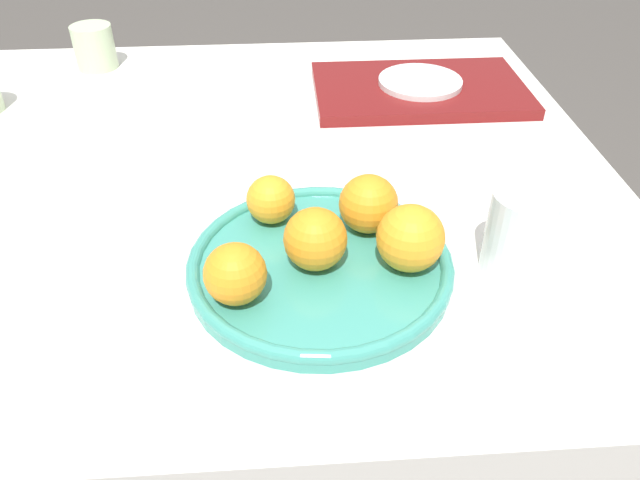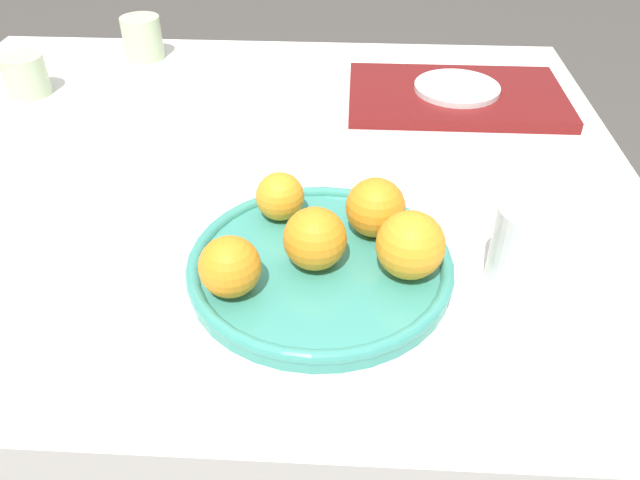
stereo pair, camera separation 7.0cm
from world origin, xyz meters
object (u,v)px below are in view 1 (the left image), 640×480
Objects in this scene: orange_0 at (315,239)px; water_glass at (520,232)px; fruit_platter at (320,265)px; orange_4 at (235,274)px; serving_tray at (419,90)px; orange_3 at (410,238)px; cup_1 at (94,47)px; orange_1 at (368,204)px; side_plate at (420,82)px; orange_2 at (271,200)px.

water_glass is at bearing -0.18° from orange_0.
orange_4 is at bearing -149.70° from fruit_platter.
orange_4 is at bearing -119.69° from serving_tray.
fruit_platter is at bearing 173.00° from orange_3.
orange_1 is at bearing -52.48° from cup_1.
orange_4 is at bearing -167.72° from orange_3.
side_plate is (0.00, 0.00, 0.02)m from serving_tray.
orange_2 is at bearing 121.86° from fruit_platter.
orange_0 is at bearing 175.18° from orange_3.
orange_1 is (0.06, 0.06, 0.04)m from fruit_platter.
side_plate is at bearing 60.31° from orange_4.
orange_0 is 1.00× the size of orange_1.
side_plate is at bearing 66.16° from fruit_platter.
water_glass reaches higher than orange_1.
fruit_platter is at bearing -135.54° from orange_1.
water_glass is at bearing -46.71° from cup_1.
side_plate reaches higher than fruit_platter.
orange_3 is at bearing -63.45° from orange_1.
orange_4 reaches higher than cup_1.
serving_tray is at bearing 70.35° from orange_1.
orange_3 is at bearing -32.96° from orange_2.
orange_1 is 0.18m from water_glass.
orange_0 is at bearing 179.82° from water_glass.
serving_tray is (0.27, 0.40, -0.04)m from orange_2.
orange_0 reaches higher than orange_2.
orange_0 is 0.88× the size of cup_1.
water_glass reaches higher than orange_2.
orange_1 reaches higher than cup_1.
orange_1 is 1.19× the size of orange_2.
orange_4 is 0.33m from water_glass.
orange_1 is 0.88× the size of cup_1.
serving_tray is at bearing 55.81° from orange_2.
orange_3 reaches higher than side_plate.
side_plate is at bearing 55.81° from orange_2.
fruit_platter is at bearing -113.84° from side_plate.
orange_2 is at bearing 167.44° from orange_1.
orange_4 is (-0.16, -0.12, -0.00)m from orange_1.
orange_2 is (-0.12, 0.03, -0.01)m from orange_1.
fruit_platter is 0.53m from side_plate.
side_plate is 0.63m from cup_1.
orange_1 is 0.08m from orange_3.
orange_4 reaches higher than serving_tray.
cup_1 is at bearing 164.24° from serving_tray.
fruit_platter is 0.82× the size of serving_tray.
orange_1 is 0.19× the size of serving_tray.
orange_1 reaches higher than fruit_platter.
orange_0 is 0.24m from water_glass.
orange_4 is 0.82× the size of cup_1.
orange_0 is 0.94× the size of orange_3.
cup_1 is at bearing 120.90° from fruit_platter.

